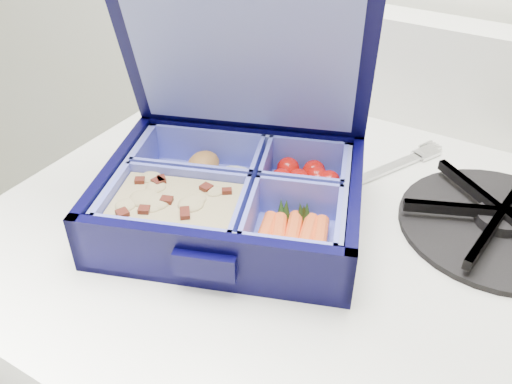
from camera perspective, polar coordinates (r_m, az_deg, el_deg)
The scene contains 4 objects.
bento_box at distance 0.52m, azimuth -2.58°, elevation -0.59°, with size 0.24×0.19×0.06m, color black, non-canonical shape.
burner_grate at distance 0.57m, azimuth 24.34°, elevation -2.41°, with size 0.19×0.19×0.03m, color black.
burner_grate_rear at distance 0.77m, azimuth -1.09°, elevation 10.85°, with size 0.15×0.15×0.02m, color black.
fork at distance 0.61m, azimuth 12.05°, elevation 1.73°, with size 0.02×0.18×0.01m, color silver, non-canonical shape.
Camera 1 is at (-0.07, 1.31, 1.17)m, focal length 38.00 mm.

